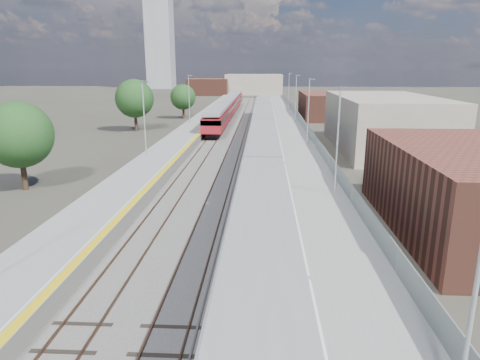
{
  "coord_description": "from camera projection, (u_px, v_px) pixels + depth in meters",
  "views": [
    {
      "loc": [
        1.47,
        -7.47,
        9.85
      ],
      "look_at": [
        -0.08,
        21.13,
        2.2
      ],
      "focal_mm": 32.0,
      "sensor_mm": 36.0,
      "label": 1
    }
  ],
  "objects": [
    {
      "name": "red_train",
      "position": [
        228.0,
        107.0,
        84.33
      ],
      "size": [
        2.82,
        57.16,
        3.56
      ],
      "color": "black",
      "rests_on": "ground"
    },
    {
      "name": "tracks",
      "position": [
        242.0,
        135.0,
        62.15
      ],
      "size": [
        8.96,
        160.0,
        0.17
      ],
      "color": "#4C3323",
      "rests_on": "ground"
    },
    {
      "name": "tree_a",
      "position": [
        19.0,
        135.0,
        33.99
      ],
      "size": [
        5.34,
        5.34,
        7.23
      ],
      "color": "#382619",
      "rests_on": "ground"
    },
    {
      "name": "tree_c",
      "position": [
        183.0,
        97.0,
        81.73
      ],
      "size": [
        4.81,
        4.81,
        6.52
      ],
      "color": "#382619",
      "rests_on": "ground"
    },
    {
      "name": "tree_b",
      "position": [
        134.0,
        99.0,
        65.63
      ],
      "size": [
        5.87,
        5.87,
        7.95
      ],
      "color": "#382619",
      "rests_on": "ground"
    },
    {
      "name": "ballast_bed",
      "position": [
        237.0,
        138.0,
        60.58
      ],
      "size": [
        10.5,
        155.0,
        0.06
      ],
      "primitive_type": "cube",
      "color": "#565451",
      "rests_on": "ground"
    },
    {
      "name": "ground",
      "position": [
        252.0,
        141.0,
        58.06
      ],
      "size": [
        320.0,
        320.0,
        0.0
      ],
      "primitive_type": "plane",
      "color": "#47443A",
      "rests_on": "ground"
    },
    {
      "name": "platform_left",
      "position": [
        189.0,
        134.0,
        60.8
      ],
      "size": [
        4.3,
        155.0,
        8.52
      ],
      "color": "slate",
      "rests_on": "ground"
    },
    {
      "name": "buildings",
      "position": [
        205.0,
        63.0,
        141.72
      ],
      "size": [
        72.0,
        185.5,
        40.0
      ],
      "color": "brown",
      "rests_on": "ground"
    },
    {
      "name": "platform_right",
      "position": [
        290.0,
        135.0,
        60.05
      ],
      "size": [
        4.7,
        155.0,
        8.52
      ],
      "color": "slate",
      "rests_on": "ground"
    },
    {
      "name": "tree_d",
      "position": [
        376.0,
        104.0,
        74.16
      ],
      "size": [
        4.02,
        4.02,
        5.45
      ],
      "color": "#382619",
      "rests_on": "ground"
    },
    {
      "name": "green_train",
      "position": [
        263.0,
        134.0,
        48.86
      ],
      "size": [
        3.02,
        83.91,
        3.32
      ],
      "color": "black",
      "rests_on": "ground"
    }
  ]
}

